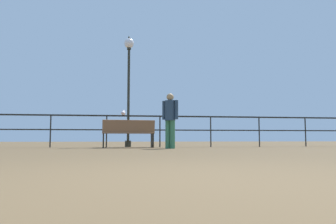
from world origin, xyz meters
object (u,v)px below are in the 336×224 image
object	(u,v)px
bench_near_left	(128,132)
seagull_on_rail	(123,113)
person_at_railing	(170,117)
lamppost_center	(129,72)

from	to	relation	value
bench_near_left	seagull_on_rail	bearing A→B (deg)	102.75
person_at_railing	seagull_on_rail	world-z (taller)	person_at_railing
lamppost_center	person_at_railing	xyz separation A→B (m)	(1.17, -2.06, -1.74)
lamppost_center	person_at_railing	world-z (taller)	lamppost_center
bench_near_left	lamppost_center	xyz separation A→B (m)	(0.01, 1.05, 2.16)
bench_near_left	lamppost_center	world-z (taller)	lamppost_center
lamppost_center	person_at_railing	size ratio (longest dim) A/B	2.46
bench_near_left	person_at_railing	size ratio (longest dim) A/B	1.03
lamppost_center	seagull_on_rail	size ratio (longest dim) A/B	10.03
lamppost_center	seagull_on_rail	distance (m)	1.55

